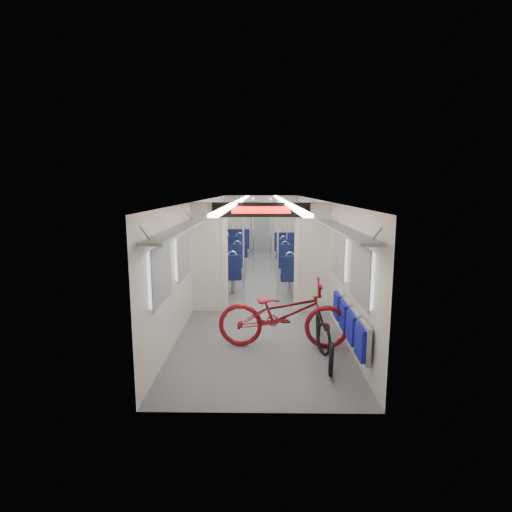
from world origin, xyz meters
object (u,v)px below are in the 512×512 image
Objects in this scene: bike_hoop_b at (324,341)px; bike_hoop_c at (318,326)px; bicycle at (283,314)px; stanchion_near_right at (278,254)px; seat_bay_far_left at (235,246)px; seat_bay_far_right at (288,249)px; stanchion_far_right at (271,236)px; seat_bay_near_left at (226,265)px; stanchion_near_left at (244,251)px; stanchion_far_left at (253,235)px; bike_hoop_a at (331,361)px; seat_bay_near_right at (296,266)px; flip_bench at (349,322)px.

bike_hoop_b is 0.77m from bike_hoop_c.
bicycle is 4.76× the size of bike_hoop_c.
stanchion_near_right is (-0.00, 2.46, 0.59)m from bicycle.
seat_bay_far_left is (-1.94, 7.25, 0.38)m from bike_hoop_c.
seat_bay_far_right reaches higher than bike_hoop_b.
seat_bay_near_left is at bearing -130.57° from stanchion_far_right.
stanchion_near_left reaches higher than bike_hoop_b.
bike_hoop_a is at bearing -80.07° from stanchion_far_left.
stanchion_far_left is at bearing 87.07° from stanchion_near_left.
seat_bay_far_left is at bearing 105.00° from bike_hoop_c.
stanchion_near_right is (1.31, -1.83, 0.61)m from seat_bay_near_left.
stanchion_near_left is 2.96m from stanchion_far_right.
bike_hoop_b is (0.61, -0.32, -0.33)m from bicycle.
stanchion_near_right is (-0.56, -1.70, 0.61)m from seat_bay_near_right.
bicycle is at bearing -74.66° from stanchion_near_left.
stanchion_far_left is (-0.61, 6.00, 0.59)m from bicycle.
stanchion_far_left is at bearing 99.93° from bike_hoop_a.
bike_hoop_c is 0.22× the size of seat_bay_near_right.
seat_bay_far_left reaches higher than bike_hoop_a.
stanchion_near_left reaches higher than flip_bench.
bike_hoop_b is 0.26× the size of seat_bay_near_left.
stanchion_far_right is (-0.70, 6.03, 0.92)m from bike_hoop_b.
seat_bay_far_left is 1.01× the size of stanchion_near_right.
seat_bay_far_left is at bearing 117.92° from seat_bay_near_right.
stanchion_far_right reaches higher than bike_hoop_c.
seat_bay_near_right reaches higher than bike_hoop_a.
bike_hoop_c is 0.20× the size of stanchion_near_right.
flip_bench is 0.51m from bike_hoop_b.
bicycle is at bearing -94.44° from seat_bay_far_right.
bike_hoop_c is (0.02, 1.46, -0.01)m from bike_hoop_a.
seat_bay_near_left is (-1.31, 4.29, -0.03)m from bicycle.
flip_bench is at bearing -74.24° from seat_bay_far_left.
bike_hoop_c is 5.40m from stanchion_far_right.
stanchion_near_left is (-1.41, 2.39, 0.95)m from bike_hoop_c.
seat_bay_far_right is at bearing -1.29° from bicycle.
stanchion_far_left reaches higher than flip_bench.
bike_hoop_a is at bearing -79.95° from stanchion_near_right.
seat_bay_far_left is 5.42m from stanchion_near_right.
stanchion_far_right is at bearing -58.46° from seat_bay_far_left.
bicycle reaches higher than bike_hoop_a.
seat_bay_near_right is at bearing 95.23° from flip_bench.
flip_bench is at bearing -71.13° from stanchion_near_right.
bike_hoop_b is at bearing -66.20° from stanchion_near_left.
seat_bay_near_right is (-0.07, 3.72, 0.34)m from bike_hoop_c.
stanchion_near_left is (0.53, -4.86, 0.57)m from seat_bay_far_left.
bike_hoop_b is 7.59m from seat_bay_far_right.
bike_hoop_a is (-0.37, -0.61, -0.37)m from flip_bench.
bike_hoop_b is at bearing -91.66° from bike_hoop_c.
flip_bench is 6.64m from stanchion_far_left.
bike_hoop_c is 2.93m from stanchion_near_left.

